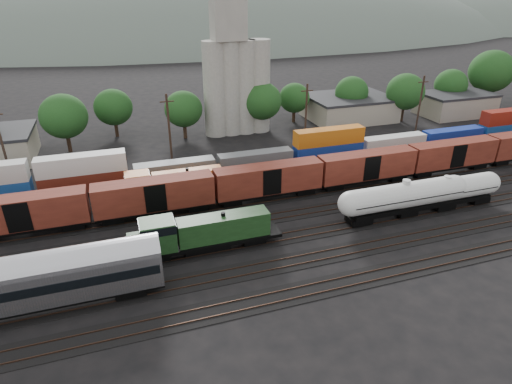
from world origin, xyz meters
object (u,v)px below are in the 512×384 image
object	(u,v)px
green_locomotive	(197,233)
tank_car_a	(404,197)
orange_locomotive	(168,183)
passenger_coach	(9,285)
grain_silo	(236,77)

from	to	relation	value
green_locomotive	tank_car_a	xyz separation A→B (m)	(26.69, -0.00, 0.30)
green_locomotive	orange_locomotive	xyz separation A→B (m)	(-1.08, 15.00, -0.25)
tank_car_a	passenger_coach	size ratio (longest dim) A/B	0.71
green_locomotive	orange_locomotive	bearing A→B (deg)	94.11
passenger_coach	grain_silo	size ratio (longest dim) A/B	0.90
tank_car_a	grain_silo	world-z (taller)	grain_silo
passenger_coach	orange_locomotive	distance (m)	25.94
tank_car_a	grain_silo	distance (m)	43.09
green_locomotive	orange_locomotive	distance (m)	15.04
tank_car_a	green_locomotive	bearing A→B (deg)	180.00
tank_car_a	grain_silo	xyz separation A→B (m)	(-10.28, 41.00, 8.38)
green_locomotive	passenger_coach	distance (m)	18.28
tank_car_a	passenger_coach	world-z (taller)	passenger_coach
passenger_coach	grain_silo	xyz separation A→B (m)	(33.96, 46.00, 7.65)
green_locomotive	tank_car_a	world-z (taller)	tank_car_a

